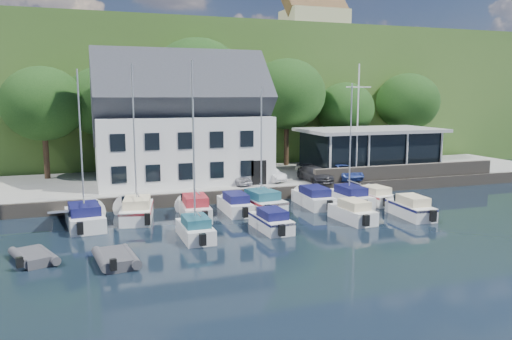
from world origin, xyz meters
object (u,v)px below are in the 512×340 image
at_px(boat_r1_6, 350,143).
at_px(dinghy_0, 34,255).
at_px(car_white, 269,174).
at_px(club_pavilion, 370,150).
at_px(dinghy_1, 116,257).
at_px(boat_r1_2, 193,147).
at_px(boat_r1_4, 261,145).
at_px(boat_r1_3, 235,202).
at_px(car_blue, 343,171).
at_px(boat_r2_3, 352,210).
at_px(boat_r2_1, 194,168).
at_px(car_silver, 238,178).
at_px(boat_r2_4, 411,206).
at_px(flagpole, 358,122).
at_px(boat_r1_7, 374,195).
at_px(car_dgrey, 315,174).
at_px(boat_r2_2, 271,219).
at_px(boat_r1_1, 135,149).
at_px(harbor_building, 182,130).
at_px(boat_r1_5, 313,196).
at_px(boat_r1_0, 81,154).

bearing_deg(boat_r1_6, dinghy_0, -167.40).
height_order(car_white, boat_r1_6, boat_r1_6).
bearing_deg(club_pavilion, dinghy_1, -145.84).
distance_m(boat_r1_2, boat_r1_4, 4.96).
xyz_separation_m(boat_r1_3, boat_r1_4, (1.93, -0.14, 4.03)).
xyz_separation_m(car_white, car_blue, (6.42, -1.22, 0.09)).
bearing_deg(boat_r2_3, boat_r2_1, 177.97).
bearing_deg(car_silver, boat_r2_4, -57.32).
height_order(car_white, boat_r1_4, boat_r1_4).
bearing_deg(club_pavilion, boat_r2_3, -125.37).
bearing_deg(boat_r1_3, boat_r1_6, -4.30).
xyz_separation_m(flagpole, boat_r1_7, (-1.57, -5.52, -5.28)).
relative_size(car_dgrey, flagpole, 0.44).
height_order(boat_r1_2, boat_r2_4, boat_r1_2).
distance_m(club_pavilion, boat_r2_4, 14.38).
bearing_deg(dinghy_0, boat_r1_7, -6.05).
distance_m(boat_r1_4, dinghy_1, 14.24).
relative_size(boat_r1_4, boat_r2_4, 1.64).
relative_size(car_blue, boat_r1_3, 0.65).
height_order(boat_r2_2, boat_r2_3, boat_r2_3).
distance_m(boat_r1_1, boat_r2_4, 18.98).
bearing_deg(boat_r1_6, flagpole, 52.18).
xyz_separation_m(boat_r1_1, boat_r2_3, (13.44, -5.01, -4.00)).
bearing_deg(boat_r1_2, harbor_building, 88.03).
bearing_deg(club_pavilion, boat_r1_4, -149.30).
height_order(car_blue, dinghy_0, car_blue).
height_order(boat_r2_1, dinghy_0, boat_r2_1).
distance_m(car_white, boat_r1_4, 7.52).
height_order(car_dgrey, boat_r2_1, boat_r2_1).
distance_m(boat_r1_4, boat_r2_1, 8.00).
relative_size(flagpole, boat_r1_4, 1.04).
bearing_deg(flagpole, boat_r1_5, -143.26).
bearing_deg(harbor_building, car_silver, -39.37).
bearing_deg(boat_r1_7, boat_r1_5, 165.47).
bearing_deg(car_silver, boat_r1_2, -138.09).
height_order(harbor_building, car_silver, harbor_building).
bearing_deg(boat_r1_3, harbor_building, 104.07).
height_order(club_pavilion, boat_r2_2, club_pavilion).
relative_size(harbor_building, boat_r1_2, 1.50).
bearing_deg(boat_r1_0, harbor_building, 43.20).
distance_m(club_pavilion, car_blue, 5.91).
bearing_deg(boat_r1_0, boat_r2_2, -28.48).
height_order(boat_r1_0, boat_r1_4, boat_r1_4).
distance_m(car_silver, flagpole, 11.59).
bearing_deg(boat_r1_2, car_blue, 24.21).
distance_m(car_white, boat_r2_1, 14.71).
bearing_deg(dinghy_0, boat_r2_2, -13.67).
bearing_deg(car_blue, flagpole, 1.45).
xyz_separation_m(car_blue, boat_r1_5, (-5.02, -4.67, -0.94)).
relative_size(boat_r2_3, dinghy_1, 1.62).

